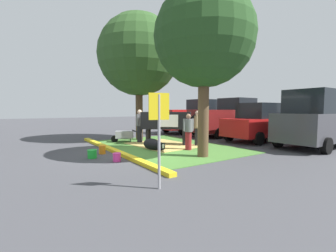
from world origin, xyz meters
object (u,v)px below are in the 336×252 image
object	(u,v)px
calf_lying	(153,144)
pickup_truck_black	(194,117)
person_handler	(140,125)
suv_dark_grey	(318,119)
person_visitor_far	(198,127)
sedan_red	(261,123)
person_visitor_near	(188,131)
bucket_pink	(117,157)
bucket_green	(92,154)
cow_holstein	(168,121)
bucket_orange	(102,150)
shade_tree_left	(139,55)
shade_tree_right	(204,37)
parking_sign	(159,122)
wheelbarrow	(124,135)
pickup_truck_maroon	(228,118)

from	to	relation	value
calf_lying	pickup_truck_black	bearing A→B (deg)	127.07
person_handler	suv_dark_grey	xyz separation A→B (m)	(5.59, 6.03, 0.37)
person_visitor_far	calf_lying	bearing A→B (deg)	-96.77
calf_lying	sedan_red	distance (m)	6.29
person_visitor_near	bucket_pink	size ratio (longest dim) A/B	5.37
bucket_green	suv_dark_grey	size ratio (longest dim) A/B	0.07
cow_holstein	bucket_orange	xyz separation A→B (m)	(0.39, -3.29, -0.98)
person_visitor_far	pickup_truck_black	xyz separation A→B (m)	(-5.03, 4.10, 0.24)
shade_tree_left	suv_dark_grey	bearing A→B (deg)	39.60
shade_tree_right	bucket_green	bearing A→B (deg)	-120.66
person_visitor_far	parking_sign	world-z (taller)	parking_sign
wheelbarrow	pickup_truck_black	world-z (taller)	pickup_truck_black
bucket_green	pickup_truck_maroon	distance (m)	9.58
bucket_pink	person_visitor_near	bearing A→B (deg)	95.25
sedan_red	suv_dark_grey	bearing A→B (deg)	6.98
cow_holstein	person_visitor_far	distance (m)	1.40
calf_lying	shade_tree_left	bearing A→B (deg)	162.62
wheelbarrow	shade_tree_right	bearing A→B (deg)	10.15
person_visitor_far	person_handler	bearing A→B (deg)	-144.57
cow_holstein	shade_tree_left	bearing A→B (deg)	-173.37
bucket_green	pickup_truck_black	distance (m)	10.17
pickup_truck_black	person_visitor_near	bearing A→B (deg)	-42.28
person_visitor_near	pickup_truck_black	bearing A→B (deg)	137.72
suv_dark_grey	bucket_pink	bearing A→B (deg)	-105.10
shade_tree_left	pickup_truck_maroon	world-z (taller)	shade_tree_left
bucket_green	cow_holstein	bearing A→B (deg)	103.84
bucket_pink	calf_lying	bearing A→B (deg)	119.53
person_visitor_near	bucket_green	size ratio (longest dim) A/B	4.49
shade_tree_left	shade_tree_right	bearing A→B (deg)	-2.11
bucket_orange	pickup_truck_maroon	bearing A→B (deg)	100.33
suv_dark_grey	calf_lying	bearing A→B (deg)	-117.77
bucket_orange	bucket_green	xyz separation A→B (m)	(0.55, -0.53, -0.01)
cow_holstein	person_visitor_near	size ratio (longest dim) A/B	1.72
wheelbarrow	pickup_truck_black	size ratio (longest dim) A/B	0.29
cow_holstein	bucket_orange	bearing A→B (deg)	-83.23
bucket_pink	suv_dark_grey	world-z (taller)	suv_dark_grey
wheelbarrow	suv_dark_grey	world-z (taller)	suv_dark_grey
sedan_red	shade_tree_right	bearing A→B (deg)	-75.68
parking_sign	bucket_pink	bearing A→B (deg)	176.15
shade_tree_right	bucket_orange	size ratio (longest dim) A/B	18.52
person_visitor_near	bucket_orange	bearing A→B (deg)	-110.77
person_handler	shade_tree_left	bearing A→B (deg)	154.16
shade_tree_right	pickup_truck_maroon	world-z (taller)	shade_tree_right
wheelbarrow	parking_sign	bearing A→B (deg)	-17.11
wheelbarrow	bucket_orange	xyz separation A→B (m)	(2.44, -1.92, -0.22)
parking_sign	pickup_truck_maroon	distance (m)	10.81
cow_holstein	calf_lying	bearing A→B (deg)	-59.33
person_handler	person_visitor_near	world-z (taller)	person_handler
shade_tree_left	shade_tree_right	xyz separation A→B (m)	(5.38, -0.20, -0.45)
wheelbarrow	pickup_truck_maroon	size ratio (longest dim) A/B	0.29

